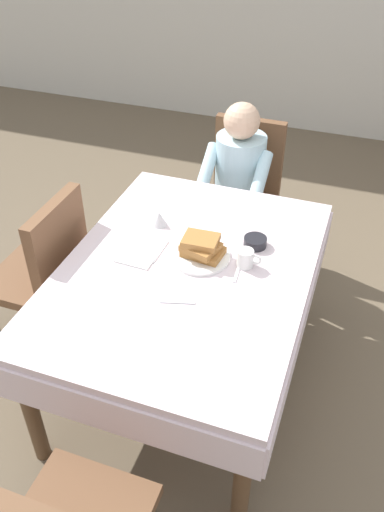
{
  "coord_description": "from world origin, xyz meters",
  "views": [
    {
      "loc": [
        0.65,
        -1.76,
        2.25
      ],
      "look_at": [
        0.02,
        0.03,
        0.79
      ],
      "focal_mm": 37.37,
      "sensor_mm": 36.0,
      "label": 1
    }
  ],
  "objects": [
    {
      "name": "ground_plane",
      "position": [
        0.0,
        0.0,
        0.0
      ],
      "size": [
        14.0,
        14.0,
        0.0
      ],
      "primitive_type": "plane",
      "color": "brown"
    },
    {
      "name": "dining_table_main",
      "position": [
        0.0,
        0.0,
        0.65
      ],
      "size": [
        1.12,
        1.52,
        0.74
      ],
      "color": "silver",
      "rests_on": "ground"
    },
    {
      "name": "chair_diner",
      "position": [
        -0.04,
        1.17,
        0.53
      ],
      "size": [
        0.44,
        0.45,
        0.93
      ],
      "rotation": [
        0.0,
        0.0,
        3.14
      ],
      "color": "brown",
      "rests_on": "ground"
    },
    {
      "name": "diner_person",
      "position": [
        -0.04,
        1.01,
        0.67
      ],
      "size": [
        0.4,
        0.43,
        1.12
      ],
      "rotation": [
        0.0,
        0.0,
        3.14
      ],
      "color": "silver",
      "rests_on": "ground"
    },
    {
      "name": "chair_left_side",
      "position": [
        -0.77,
        0.0,
        0.53
      ],
      "size": [
        0.45,
        0.44,
        0.93
      ],
      "rotation": [
        0.0,
        0.0,
        1.57
      ],
      "color": "brown",
      "rests_on": "ground"
    },
    {
      "name": "plate_breakfast",
      "position": [
        0.03,
        0.09,
        0.75
      ],
      "size": [
        0.28,
        0.28,
        0.02
      ],
      "primitive_type": "cylinder",
      "color": "white",
      "rests_on": "dining_table_main"
    },
    {
      "name": "breakfast_stack",
      "position": [
        0.04,
        0.09,
        0.8
      ],
      "size": [
        0.2,
        0.17,
        0.09
      ],
      "color": "#A36B33",
      "rests_on": "plate_breakfast"
    },
    {
      "name": "cup_coffee",
      "position": [
        0.25,
        0.1,
        0.78
      ],
      "size": [
        0.11,
        0.08,
        0.08
      ],
      "color": "white",
      "rests_on": "dining_table_main"
    },
    {
      "name": "bowl_butter",
      "position": [
        0.25,
        0.26,
        0.76
      ],
      "size": [
        0.11,
        0.11,
        0.04
      ],
      "primitive_type": "cylinder",
      "color": "black",
      "rests_on": "dining_table_main"
    },
    {
      "name": "syrup_pitcher",
      "position": [
        -0.24,
        0.27,
        0.78
      ],
      "size": [
        0.08,
        0.08,
        0.07
      ],
      "color": "silver",
      "rests_on": "dining_table_main"
    },
    {
      "name": "fork_left_of_plate",
      "position": [
        -0.16,
        0.07,
        0.74
      ],
      "size": [
        0.02,
        0.18,
        0.0
      ],
      "primitive_type": "cube",
      "rotation": [
        0.0,
        0.0,
        1.55
      ],
      "color": "silver",
      "rests_on": "dining_table_main"
    },
    {
      "name": "knife_right_of_plate",
      "position": [
        0.22,
        0.07,
        0.74
      ],
      "size": [
        0.03,
        0.2,
        0.0
      ],
      "primitive_type": "cube",
      "rotation": [
        0.0,
        0.0,
        1.66
      ],
      "color": "silver",
      "rests_on": "dining_table_main"
    },
    {
      "name": "spoon_near_edge",
      "position": [
        0.05,
        -0.23,
        0.74
      ],
      "size": [
        0.15,
        0.05,
        0.0
      ],
      "primitive_type": "cube",
      "rotation": [
        0.0,
        0.0,
        0.28
      ],
      "color": "silver",
      "rests_on": "dining_table_main"
    },
    {
      "name": "napkin_folded",
      "position": [
        -0.24,
        -0.02,
        0.74
      ],
      "size": [
        0.17,
        0.13,
        0.01
      ],
      "primitive_type": "cube",
      "rotation": [
        0.0,
        0.0,
        -0.04
      ],
      "color": "white",
      "rests_on": "dining_table_main"
    }
  ]
}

